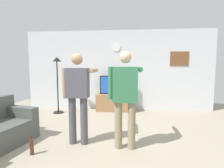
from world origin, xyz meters
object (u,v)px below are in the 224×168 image
wall_clock (116,47)px  person_standing_nearer_couch (125,94)px  tv_stand (115,103)px  beverage_bottle (32,147)px  framed_picture (179,59)px  television (115,85)px  floor_lamp (57,73)px  person_standing_nearer_lamp (78,93)px

wall_clock → person_standing_nearer_couch: (0.40, -2.93, -1.12)m
tv_stand → beverage_bottle: (-1.17, -3.06, -0.14)m
tv_stand → wall_clock: bearing=90.0°
framed_picture → television: bearing=-173.2°
television → person_standing_nearer_couch: bearing=-81.6°
person_standing_nearer_couch → beverage_bottle: bearing=-165.2°
television → wall_clock: 1.28m
television → floor_lamp: 1.90m
floor_lamp → person_standing_nearer_lamp: floor_lamp is taller
wall_clock → person_standing_nearer_couch: size_ratio=0.15×
tv_stand → framed_picture: framed_picture is taller
television → framed_picture: framed_picture is taller
person_standing_nearer_lamp → floor_lamp: bearing=121.5°
person_standing_nearer_lamp → framed_picture: bearing=47.6°
framed_picture → person_standing_nearer_lamp: size_ratio=0.34×
floor_lamp → person_standing_nearer_couch: bearing=-45.3°
wall_clock → floor_lamp: 2.12m
beverage_bottle → wall_clock: bearing=70.8°
floor_lamp → television: bearing=14.6°
framed_picture → beverage_bottle: framed_picture is taller
person_standing_nearer_couch → beverage_bottle: 1.84m
wall_clock → person_standing_nearer_lamp: bearing=-100.1°
framed_picture → floor_lamp: (-3.89, -0.72, -0.47)m
framed_picture → person_standing_nearer_couch: bearing=-119.9°
television → wall_clock: (0.00, 0.24, 1.26)m
television → wall_clock: wall_clock is taller
television → person_standing_nearer_lamp: (-0.50, -2.58, 0.12)m
person_standing_nearer_couch → tv_stand: bearing=98.6°
beverage_bottle → person_standing_nearer_couch: bearing=14.8°
television → framed_picture: 2.28m
tv_stand → television: bearing=90.0°
tv_stand → beverage_bottle: bearing=-110.9°
framed_picture → person_standing_nearer_lamp: (-2.59, -2.83, -0.75)m
tv_stand → wall_clock: size_ratio=4.64×
person_standing_nearer_couch → floor_lamp: bearing=134.7°
floor_lamp → person_standing_nearer_couch: size_ratio=1.01×
television → beverage_bottle: 3.40m
person_standing_nearer_lamp → person_standing_nearer_couch: person_standing_nearer_couch is taller
tv_stand → person_standing_nearer_lamp: bearing=-101.2°
wall_clock → floor_lamp: wall_clock is taller
beverage_bottle → tv_stand: bearing=69.1°
floor_lamp → person_standing_nearer_lamp: 2.50m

